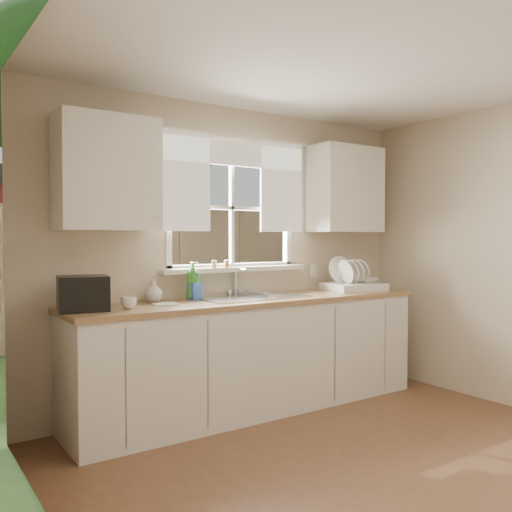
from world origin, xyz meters
TOP-DOWN VIEW (x-y plane):
  - ground at (0.00, 0.00)m, footprint 4.00×4.00m
  - room_walls at (0.00, -0.07)m, footprint 3.62×4.02m
  - ceiling at (0.00, 0.00)m, footprint 3.60×4.00m
  - window at (0.00, 2.00)m, footprint 1.38×0.16m
  - curtains at (0.00, 1.95)m, footprint 1.50×0.03m
  - base_cabinets at (0.00, 1.68)m, footprint 3.00×0.62m
  - countertop at (0.00, 1.68)m, footprint 3.04×0.65m
  - upper_cabinet_left at (-1.15, 1.82)m, footprint 0.70×0.33m
  - upper_cabinet_right at (1.15, 1.82)m, footprint 0.70×0.33m
  - wall_outlet at (0.88, 1.99)m, footprint 0.08×0.01m
  - sill_jars at (-0.16, 1.94)m, footprint 0.16×0.04m
  - backyard at (0.58, 8.42)m, footprint 20.00×10.00m
  - sink at (0.00, 1.71)m, footprint 0.88×0.52m
  - dish_rack at (1.10, 1.67)m, footprint 0.55×0.44m
  - bowl at (1.24, 1.62)m, footprint 0.25×0.25m
  - soap_bottle_a at (-0.46, 1.85)m, footprint 0.13×0.13m
  - soap_bottle_b at (-0.46, 1.83)m, footprint 0.11×0.11m
  - soap_bottle_c at (-0.78, 1.88)m, footprint 0.14×0.14m
  - saucer at (-0.79, 1.66)m, footprint 0.18×0.18m
  - cup at (-1.09, 1.61)m, footprint 0.13×0.13m
  - black_appliance at (-1.37, 1.69)m, footprint 0.36×0.33m

SIDE VIEW (x-z plane):
  - ground at x=0.00m, z-range 0.00..0.00m
  - base_cabinets at x=0.00m, z-range 0.00..0.87m
  - sink at x=0.00m, z-range 0.64..1.04m
  - countertop at x=0.00m, z-range 0.87..0.91m
  - saucer at x=-0.79m, z-range 0.91..0.92m
  - cup at x=-1.09m, z-range 0.91..1.00m
  - dish_rack at x=1.10m, z-range 0.82..1.13m
  - soap_bottle_c at x=-0.78m, z-range 0.91..1.08m
  - bowl at x=1.24m, z-range 0.98..1.03m
  - soap_bottle_b at x=-0.46m, z-range 0.91..1.11m
  - black_appliance at x=-1.37m, z-range 0.91..1.14m
  - soap_bottle_a at x=-0.46m, z-range 0.91..1.21m
  - wall_outlet at x=0.88m, z-range 1.02..1.14m
  - sill_jars at x=-0.16m, z-range 1.15..1.21m
  - room_walls at x=0.00m, z-range -0.01..2.49m
  - window at x=0.00m, z-range 0.95..2.02m
  - upper_cabinet_left at x=-1.15m, z-range 1.45..2.25m
  - upper_cabinet_right at x=1.15m, z-range 1.45..2.25m
  - curtains at x=0.00m, z-range 1.53..2.34m
  - ceiling at x=0.00m, z-range 2.49..2.51m
  - backyard at x=0.58m, z-range 0.40..6.53m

